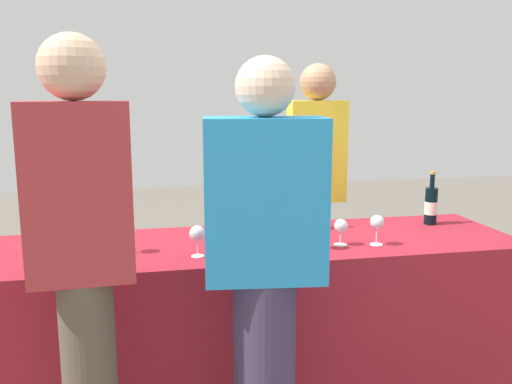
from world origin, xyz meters
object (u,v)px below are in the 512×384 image
Objects in this scene: wine_bottle_0 at (219,212)px; wine_glass_0 at (128,230)px; wine_glass_2 at (233,231)px; wine_bottle_2 at (305,208)px; wine_bottle_1 at (267,213)px; wine_glass_4 at (341,227)px; wine_glass_5 at (377,223)px; server_pouring at (316,184)px; wine_bottle_3 at (431,205)px; wine_glass_3 at (322,227)px; guest_1 at (265,261)px; wine_glass_1 at (197,234)px; guest_0 at (83,252)px.

wine_bottle_0 reaches higher than wine_glass_0.
wine_bottle_2 is at bearing 38.37° from wine_glass_2.
wine_glass_4 is (0.30, -0.28, -0.02)m from wine_bottle_1.
wine_bottle_2 is 2.18× the size of wine_glass_2.
wine_bottle_0 reaches higher than wine_glass_5.
wine_bottle_0 is at bearing 37.55° from server_pouring.
wine_bottle_3 is at bearing 15.74° from wine_glass_2.
wine_bottle_1 is at bearing 16.32° from wine_glass_0.
wine_glass_5 is (1.18, -0.11, -0.00)m from wine_glass_0.
wine_glass_3 is 1.15× the size of wine_glass_4.
wine_glass_4 is at bearing -154.61° from wine_bottle_3.
guest_1 reaches higher than wine_glass_5.
wine_bottle_0 is 0.81m from server_pouring.
wine_bottle_3 is 1.39m from wine_glass_1.
wine_glass_1 is 0.09× the size of guest_1.
wine_glass_4 is at bearing 21.85° from wine_glass_3.
wine_glass_1 is 0.58m from wine_glass_3.
wine_glass_5 is at bearing 16.94° from guest_0.
wine_glass_0 is 0.09× the size of guest_0.
wine_glass_5 is at bearing -144.47° from wine_bottle_3.
wine_bottle_2 is 1.34m from guest_0.
wine_bottle_0 is 2.31× the size of wine_glass_1.
wine_bottle_0 is 2.24× the size of wine_glass_3.
server_pouring is (1.12, 0.70, 0.06)m from wine_glass_0.
wine_bottle_2 reaches higher than wine_glass_1.
wine_bottle_0 is 1.04× the size of wine_bottle_2.
wine_bottle_2 reaches higher than wine_glass_5.
wine_bottle_1 is at bearing 137.05° from wine_glass_4.
wine_bottle_2 is at bearing 71.09° from guest_1.
wine_glass_5 is at bearing -10.18° from wine_glass_4.
wine_bottle_3 is 0.71m from wine_glass_4.
wine_bottle_1 is at bearing 39.88° from wine_glass_1.
wine_glass_5 is at bearing 1.15° from wine_glass_1.
wine_glass_3 is at bearing -7.70° from wine_glass_0.
guest_1 reaches higher than wine_glass_3.
wine_bottle_2 is at bearing 35.44° from guest_0.
wine_bottle_2 is 2.16× the size of wine_glass_3.
wine_bottle_3 is 2.02× the size of wine_glass_5.
wine_glass_0 reaches higher than wine_glass_1.
wine_bottle_0 is 0.64m from wine_glass_4.
wine_bottle_2 is at bearing 0.82° from wine_bottle_0.
wine_glass_3 is at bearing -40.01° from wine_bottle_0.
guest_0 is 0.65m from guest_1.
wine_glass_2 is 0.09× the size of guest_1.
wine_bottle_3 is at bearing 21.69° from guest_0.
wine_glass_4 is at bearing 53.06° from guest_1.
guest_0 reaches higher than wine_bottle_3.
server_pouring is (-0.52, 0.47, 0.06)m from wine_bottle_3.
wine_bottle_0 is at bearing 28.36° from wine_glass_0.
server_pouring reaches higher than wine_bottle_0.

